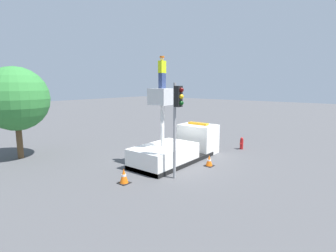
% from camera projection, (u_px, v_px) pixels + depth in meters
% --- Properties ---
extents(ground_plane, '(120.00, 120.00, 0.00)m').
position_uv_depth(ground_plane, '(173.00, 162.00, 16.04)').
color(ground_plane, '#4C4C4F').
extents(bucket_truck, '(6.58, 2.45, 4.47)m').
position_uv_depth(bucket_truck, '(178.00, 147.00, 16.31)').
color(bucket_truck, black).
rests_on(bucket_truck, ground).
extents(worker, '(0.40, 0.26, 1.75)m').
position_uv_depth(worker, '(162.00, 72.00, 14.39)').
color(worker, navy).
rests_on(worker, bucket_truck).
extents(traffic_light_pole, '(0.34, 0.57, 4.78)m').
position_uv_depth(traffic_light_pole, '(177.00, 112.00, 12.63)').
color(traffic_light_pole, gray).
rests_on(traffic_light_pole, ground).
extents(fire_hydrant, '(0.48, 0.24, 0.87)m').
position_uv_depth(fire_hydrant, '(242.00, 143.00, 19.06)').
color(fire_hydrant, red).
rests_on(fire_hydrant, ground).
extents(traffic_cone_rear, '(0.52, 0.52, 0.73)m').
position_uv_depth(traffic_cone_rear, '(124.00, 176.00, 12.52)').
color(traffic_cone_rear, black).
rests_on(traffic_cone_rear, ground).
extents(traffic_cone_curbside, '(0.49, 0.49, 0.65)m').
position_uv_depth(traffic_cone_curbside, '(209.00, 161.00, 15.16)').
color(traffic_cone_curbside, black).
rests_on(traffic_cone_curbside, ground).
extents(tree_left_bg, '(3.98, 3.98, 5.79)m').
position_uv_depth(tree_left_bg, '(16.00, 99.00, 16.24)').
color(tree_left_bg, brown).
rests_on(tree_left_bg, ground).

